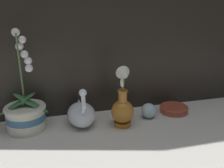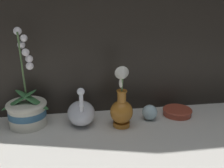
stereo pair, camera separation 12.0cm
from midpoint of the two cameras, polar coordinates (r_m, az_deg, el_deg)
The scene contains 6 objects.
ground_plane at distance 1.16m, azimuth -2.41°, elevation -11.05°, with size 2.80×2.80×0.00m, color beige.
orchid_potted_plant at distance 1.25m, azimuth -20.96°, elevation -5.99°, with size 0.22×0.18×0.45m.
swan_figurine at distance 1.24m, azimuth -9.51°, elevation -6.31°, with size 0.13×0.21×0.20m.
blue_vase at distance 1.19m, azimuth -0.53°, elevation -4.96°, with size 0.10×0.11×0.29m.
glass_sphere at distance 1.30m, azimuth 5.34°, elevation -5.86°, with size 0.07×0.07×0.07m.
amber_dish at distance 1.39m, azimuth 10.92°, elevation -5.32°, with size 0.15×0.15×0.03m.
Camera 1 is at (-0.27, -0.97, 0.57)m, focal length 42.00 mm.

